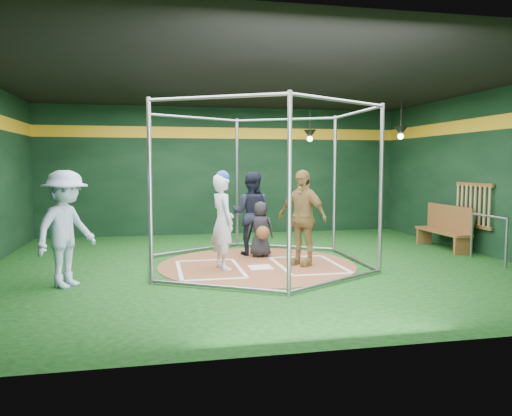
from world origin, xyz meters
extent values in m
cube|color=#0C350C|center=(0.00, 0.00, -0.01)|extent=(10.00, 9.00, 0.02)
cube|color=black|center=(0.00, 0.00, 3.50)|extent=(10.00, 9.00, 0.02)
cube|color=black|center=(0.00, 4.50, 1.75)|extent=(10.00, 0.10, 3.50)
cube|color=black|center=(0.00, -4.50, 1.75)|extent=(10.00, 0.10, 3.50)
cube|color=black|center=(5.00, 0.00, 1.75)|extent=(0.10, 9.00, 3.50)
cube|color=gold|center=(0.00, 4.47, 2.80)|extent=(10.00, 0.01, 0.30)
cube|color=gold|center=(4.97, 0.00, 2.80)|extent=(0.01, 9.00, 0.30)
cylinder|color=brown|center=(0.00, 0.00, 0.01)|extent=(3.80, 3.80, 0.01)
cube|color=white|center=(0.00, -0.30, 0.02)|extent=(0.43, 0.43, 0.01)
cube|color=white|center=(-0.95, 0.60, 0.02)|extent=(1.10, 0.07, 0.01)
cube|color=white|center=(-0.95, -1.10, 0.02)|extent=(1.10, 0.07, 0.01)
cube|color=white|center=(-1.50, -0.25, 0.02)|extent=(0.07, 1.70, 0.01)
cube|color=white|center=(-0.40, -0.25, 0.02)|extent=(0.07, 1.70, 0.01)
cube|color=white|center=(0.95, 0.60, 0.02)|extent=(1.10, 0.07, 0.01)
cube|color=white|center=(0.95, -1.10, 0.02)|extent=(1.10, 0.07, 0.01)
cube|color=white|center=(0.40, -0.25, 0.02)|extent=(0.07, 1.70, 0.01)
cube|color=white|center=(1.50, -0.25, 0.02)|extent=(0.07, 1.70, 0.01)
cylinder|color=gray|center=(1.99, 1.15, 1.50)|extent=(0.07, 0.07, 3.00)
cylinder|color=gray|center=(0.00, 2.30, 1.50)|extent=(0.07, 0.07, 3.00)
cylinder|color=gray|center=(-1.99, 1.15, 1.50)|extent=(0.07, 0.07, 3.00)
cylinder|color=gray|center=(-1.99, -1.15, 1.50)|extent=(0.07, 0.07, 3.00)
cylinder|color=gray|center=(0.00, -2.30, 1.50)|extent=(0.07, 0.07, 3.00)
cylinder|color=gray|center=(1.99, -1.15, 1.50)|extent=(0.07, 0.07, 3.00)
cylinder|color=gray|center=(1.00, 1.72, 2.95)|extent=(2.02, 1.20, 0.06)
cylinder|color=gray|center=(1.00, 1.72, 0.05)|extent=(2.02, 1.20, 0.06)
cylinder|color=gray|center=(-1.00, 1.72, 2.95)|extent=(2.02, 1.20, 0.06)
cylinder|color=gray|center=(-1.00, 1.72, 0.05)|extent=(2.02, 1.20, 0.06)
cylinder|color=gray|center=(-1.99, 0.00, 2.95)|extent=(0.06, 2.30, 0.06)
cylinder|color=gray|center=(-1.99, 0.00, 0.05)|extent=(0.06, 2.30, 0.06)
cylinder|color=gray|center=(-1.00, -1.73, 2.95)|extent=(2.02, 1.20, 0.06)
cylinder|color=gray|center=(-1.00, -1.73, 0.05)|extent=(2.02, 1.20, 0.06)
cylinder|color=gray|center=(1.00, -1.73, 2.95)|extent=(2.02, 1.20, 0.06)
cylinder|color=gray|center=(1.00, -1.73, 0.05)|extent=(2.02, 1.20, 0.06)
cylinder|color=gray|center=(1.99, 0.00, 2.95)|extent=(0.06, 2.30, 0.06)
cylinder|color=gray|center=(1.99, 0.00, 0.05)|extent=(0.06, 2.30, 0.06)
cube|color=brown|center=(4.94, 0.40, 1.50)|extent=(0.05, 1.25, 0.08)
cube|color=brown|center=(4.94, 0.40, 0.60)|extent=(0.05, 1.25, 0.08)
cylinder|color=tan|center=(4.92, -0.15, 1.05)|extent=(0.06, 0.06, 0.85)
cylinder|color=tan|center=(4.92, 0.01, 1.05)|extent=(0.06, 0.06, 0.85)
cylinder|color=tan|center=(4.92, 0.16, 1.05)|extent=(0.06, 0.06, 0.85)
cylinder|color=tan|center=(4.92, 0.32, 1.05)|extent=(0.06, 0.06, 0.85)
cylinder|color=tan|center=(4.92, 0.48, 1.05)|extent=(0.06, 0.06, 0.85)
cylinder|color=tan|center=(4.92, 0.64, 1.05)|extent=(0.06, 0.06, 0.85)
cylinder|color=tan|center=(4.92, 0.79, 1.05)|extent=(0.06, 0.06, 0.85)
cylinder|color=tan|center=(4.92, 0.95, 1.05)|extent=(0.06, 0.06, 0.85)
cone|color=black|center=(2.20, 3.60, 2.75)|extent=(0.34, 0.34, 0.22)
sphere|color=#FFD899|center=(2.20, 3.60, 2.62)|extent=(0.14, 0.14, 0.14)
cylinder|color=black|center=(2.20, 3.60, 3.10)|extent=(0.02, 0.02, 0.70)
cone|color=black|center=(4.00, 2.00, 2.75)|extent=(0.34, 0.34, 0.22)
sphere|color=#FFD899|center=(4.00, 2.00, 2.62)|extent=(0.14, 0.14, 0.14)
cylinder|color=black|center=(4.00, 2.00, 3.10)|extent=(0.02, 0.02, 0.70)
imported|color=silver|center=(-0.70, -0.26, 0.89)|extent=(0.56, 0.72, 1.75)
sphere|color=#153795|center=(-0.70, -0.26, 1.70)|extent=(0.26, 0.26, 0.26)
imported|color=tan|center=(0.84, -0.19, 0.93)|extent=(1.02, 1.11, 1.83)
imported|color=black|center=(0.24, 0.81, 0.59)|extent=(0.60, 0.42, 1.17)
sphere|color=brown|center=(0.24, 0.56, 0.55)|extent=(0.28, 0.28, 0.28)
imported|color=black|center=(0.10, 1.08, 0.90)|extent=(1.05, 0.94, 1.77)
imported|color=#A6C0DC|center=(-3.30, -1.05, 0.93)|extent=(1.24, 1.38, 1.85)
cube|color=brown|center=(4.55, 0.95, 0.40)|extent=(0.40, 1.73, 0.06)
cube|color=brown|center=(4.71, 0.95, 0.72)|extent=(0.06, 1.73, 0.58)
cube|color=brown|center=(4.55, 0.19, 0.19)|extent=(0.38, 0.08, 0.38)
cube|color=brown|center=(4.55, 1.72, 0.19)|extent=(0.38, 0.08, 0.38)
cylinder|color=gray|center=(4.55, -1.17, 0.47)|extent=(0.05, 0.05, 0.94)
cylinder|color=gray|center=(4.55, -0.12, 0.47)|extent=(0.05, 0.05, 0.94)
cylinder|color=gray|center=(4.55, -0.65, 0.92)|extent=(0.05, 1.04, 0.05)
camera|label=1|loc=(-1.95, -9.30, 1.95)|focal=35.00mm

